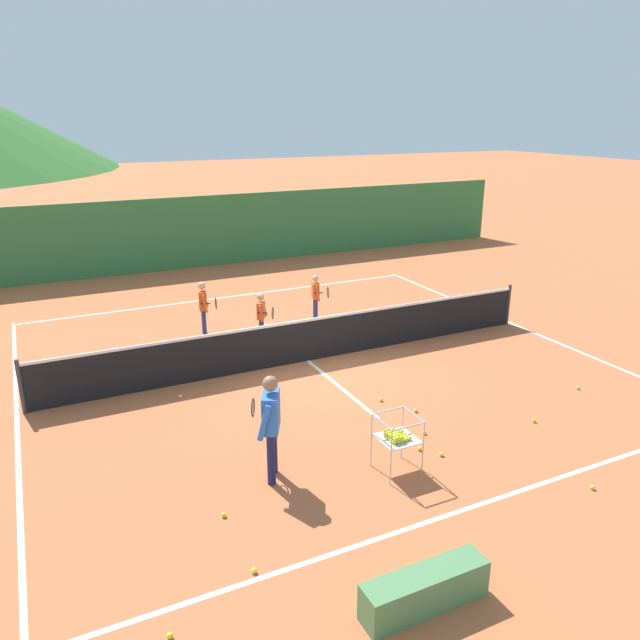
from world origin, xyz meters
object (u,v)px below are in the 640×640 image
at_px(student_1, 262,313).
at_px(tennis_ball_7, 416,410).
at_px(instructor, 271,418).
at_px(tennis_ball_1, 534,421).
at_px(tennis_ball_6, 381,400).
at_px(tennis_ball_5, 224,515).
at_px(tennis_ball_8, 578,388).
at_px(ball_cart, 396,436).
at_px(tennis_ball_11, 180,396).
at_px(tennis_ball_4, 425,433).
at_px(student_0, 203,303).
at_px(tennis_ball_9, 441,454).
at_px(student_2, 316,293).
at_px(tennis_net, 308,339).
at_px(tennis_ball_0, 420,449).
at_px(tennis_ball_10, 254,571).
at_px(tennis_ball_3, 170,636).
at_px(courtside_bench, 425,590).
at_px(tennis_ball_2, 593,487).

height_order(student_1, tennis_ball_7, student_1).
xyz_separation_m(instructor, tennis_ball_1, (4.80, -0.42, -0.96)).
relative_size(instructor, tennis_ball_1, 24.37).
relative_size(instructor, tennis_ball_6, 24.37).
distance_m(student_1, tennis_ball_5, 6.74).
bearing_deg(tennis_ball_8, instructor, -178.06).
bearing_deg(ball_cart, tennis_ball_11, 120.77).
relative_size(tennis_ball_4, tennis_ball_6, 1.00).
distance_m(instructor, student_0, 6.60).
bearing_deg(tennis_ball_8, tennis_ball_7, 170.20).
distance_m(tennis_ball_6, tennis_ball_11, 3.85).
relative_size(instructor, tennis_ball_9, 24.37).
distance_m(tennis_ball_5, tennis_ball_8, 7.58).
bearing_deg(student_2, student_1, -154.14).
xyz_separation_m(ball_cart, tennis_ball_1, (3.05, 0.23, -0.56)).
height_order(tennis_net, instructor, instructor).
height_order(student_2, tennis_ball_5, student_2).
relative_size(tennis_ball_0, tennis_ball_9, 1.00).
bearing_deg(tennis_ball_10, tennis_ball_7, 32.50).
height_order(tennis_ball_3, tennis_ball_6, same).
xyz_separation_m(instructor, student_0, (0.83, 6.54, -0.19)).
bearing_deg(tennis_ball_8, tennis_ball_5, -173.76).
height_order(tennis_ball_9, tennis_ball_10, same).
xyz_separation_m(tennis_ball_8, courtside_bench, (-6.02, -3.33, 0.20)).
bearing_deg(tennis_ball_7, tennis_ball_9, -109.01).
height_order(instructor, tennis_ball_8, instructor).
bearing_deg(tennis_ball_0, student_0, 103.16).
bearing_deg(tennis_ball_9, ball_cart, -178.29).
height_order(tennis_ball_0, tennis_ball_5, same).
distance_m(tennis_ball_6, tennis_ball_7, 0.74).
bearing_deg(tennis_ball_2, student_2, 91.94).
relative_size(tennis_ball_4, tennis_ball_5, 1.00).
relative_size(student_0, tennis_ball_11, 19.70).
xyz_separation_m(tennis_ball_4, tennis_ball_8, (3.78, 0.15, 0.00)).
bearing_deg(student_1, tennis_ball_10, -111.60).
height_order(student_1, tennis_ball_0, student_1).
xyz_separation_m(student_2, tennis_ball_1, (1.03, -6.78, -0.70)).
bearing_deg(instructor, tennis_ball_5, -147.51).
xyz_separation_m(student_1, tennis_ball_5, (-2.87, -6.06, -0.68)).
bearing_deg(student_2, tennis_ball_9, -99.18).
bearing_deg(tennis_ball_1, tennis_ball_6, 136.43).
relative_size(instructor, tennis_ball_4, 24.37).
relative_size(tennis_ball_1, tennis_ball_8, 1.00).
bearing_deg(tennis_ball_5, tennis_ball_2, -19.03).
bearing_deg(tennis_ball_0, tennis_ball_10, -156.69).
height_order(tennis_ball_3, tennis_ball_4, same).
bearing_deg(tennis_ball_10, instructor, 62.18).
relative_size(tennis_ball_3, tennis_ball_7, 1.00).
relative_size(student_2, tennis_ball_4, 17.89).
height_order(instructor, tennis_ball_3, instructor).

